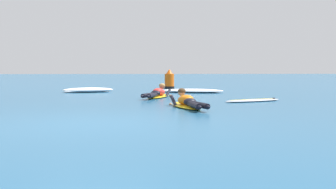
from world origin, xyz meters
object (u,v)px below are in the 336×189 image
Objects in this scene: surfer_near at (187,102)px; drifting_surfboard at (254,100)px; channel_marker_buoy at (169,81)px; surfer_far at (157,94)px.

drifting_surfboard is at bearing 41.81° from surfer_near.
channel_marker_buoy is at bearing 88.22° from surfer_near.
drifting_surfboard is (2.32, 2.08, -0.11)m from surfer_near.
surfer_far is 2.49× the size of channel_marker_buoy.
surfer_far is at bearing 98.50° from surfer_near.
drifting_surfboard is 8.97m from channel_marker_buoy.
channel_marker_buoy reaches higher than surfer_far.
surfer_near is 3.12m from drifting_surfboard.
drifting_surfboard is (2.92, -1.91, -0.11)m from surfer_far.
surfer_far is at bearing -97.77° from channel_marker_buoy.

